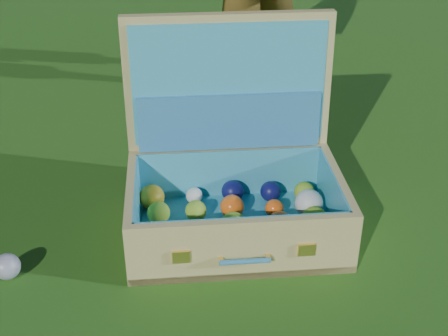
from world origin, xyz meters
TOP-DOWN VIEW (x-y plane):
  - ground at (0.00, 0.00)m, footprint 60.00×60.00m
  - stray_ball at (-0.70, -0.07)m, footprint 0.07×0.07m
  - suitcase at (-0.06, -0.08)m, footprint 0.71×0.62m

SIDE VIEW (x-z plane):
  - ground at x=0.00m, z-range 0.00..0.00m
  - stray_ball at x=-0.70m, z-range 0.00..0.07m
  - suitcase at x=-0.06m, z-range -0.13..0.45m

